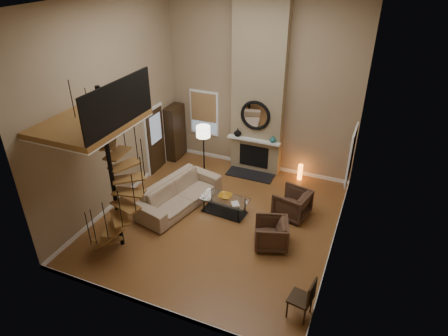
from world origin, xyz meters
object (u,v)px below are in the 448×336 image
at_px(hutch, 175,132).
at_px(coffee_table, 224,204).
at_px(armchair_near, 295,205).
at_px(side_chair, 305,297).
at_px(armchair_far, 274,234).
at_px(accent_lamp, 300,172).
at_px(sofa, 179,193).
at_px(floor_lamp, 203,136).

distance_m(hutch, coffee_table, 3.73).
bearing_deg(armchair_near, side_chair, 29.23).
xyz_separation_m(armchair_far, accent_lamp, (-0.15, 3.36, -0.10)).
height_order(sofa, armchair_far, sofa).
bearing_deg(armchair_far, sofa, -120.39).
height_order(coffee_table, accent_lamp, accent_lamp).
distance_m(armchair_near, accent_lamp, 1.99).
relative_size(accent_lamp, side_chair, 0.55).
distance_m(armchair_far, side_chair, 2.17).
xyz_separation_m(hutch, accent_lamp, (4.30, 0.18, -0.70)).
relative_size(armchair_near, accent_lamp, 1.65).
distance_m(sofa, armchair_far, 3.01).
xyz_separation_m(hutch, coffee_table, (2.80, -2.38, -0.67)).
relative_size(armchair_far, accent_lamp, 1.53).
relative_size(hutch, floor_lamp, 1.04).
relative_size(hutch, side_chair, 1.91).
distance_m(coffee_table, floor_lamp, 2.36).
bearing_deg(coffee_table, armchair_far, -26.11).
bearing_deg(hutch, coffee_table, -40.29).
relative_size(hutch, armchair_near, 2.10).
xyz_separation_m(armchair_near, armchair_far, (-0.16, -1.40, 0.00)).
distance_m(coffee_table, side_chair, 3.85).
xyz_separation_m(sofa, armchair_near, (3.10, 0.76, -0.04)).
distance_m(accent_lamp, side_chair, 5.37).
distance_m(armchair_far, coffee_table, 1.83).
bearing_deg(accent_lamp, armchair_far, -87.47).
relative_size(coffee_table, side_chair, 1.42).
height_order(sofa, floor_lamp, floor_lamp).
relative_size(hutch, accent_lamp, 3.47).
bearing_deg(armchair_near, accent_lamp, -158.93).
xyz_separation_m(armchair_far, floor_lamp, (-3.00, 2.38, 1.06)).
xyz_separation_m(floor_lamp, side_chair, (4.15, -4.22, -0.89)).
bearing_deg(armchair_far, hutch, -143.80).
bearing_deg(hutch, floor_lamp, -28.95).
bearing_deg(accent_lamp, floor_lamp, -160.96).
relative_size(hutch, armchair_far, 2.27).
distance_m(hutch, side_chair, 7.53).
xyz_separation_m(hutch, armchair_far, (4.44, -3.18, -0.60)).
bearing_deg(hutch, armchair_near, -21.19).
distance_m(hutch, accent_lamp, 4.36).
xyz_separation_m(sofa, coffee_table, (1.30, 0.17, -0.11)).
bearing_deg(hutch, accent_lamp, 2.43).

